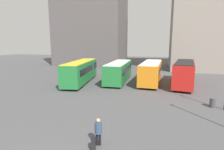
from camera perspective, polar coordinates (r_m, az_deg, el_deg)
The scene contains 8 objects.
building_block_left at distance 51.07m, azimuth -7.08°, elevation 20.45°, with size 18.41×11.38×30.20m.
bus_0 at distance 26.88m, azimuth -10.00°, elevation 1.36°, with size 4.27×11.36×3.22m.
bus_1 at distance 27.38m, azimuth 2.30°, elevation 1.39°, with size 3.17×10.49×2.99m.
bus_2 at distance 26.96m, azimuth 12.70°, elevation 1.17°, with size 2.89×10.16×3.12m.
bus_3 at distance 26.68m, azimuth 22.50°, elevation 0.82°, with size 3.78×10.29×3.34m.
traveler at distance 10.31m, azimuth -4.49°, elevation -17.30°, with size 0.52×0.52×1.61m.
suitcase at distance 10.25m, azimuth -6.07°, elevation -21.68°, with size 0.34×0.47×0.86m.
trash_bin at distance 18.58m, azimuth 30.03°, elevation -7.86°, with size 0.52×0.52×0.85m.
Camera 1 is at (4.42, -5.14, 5.66)m, focal length 28.00 mm.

